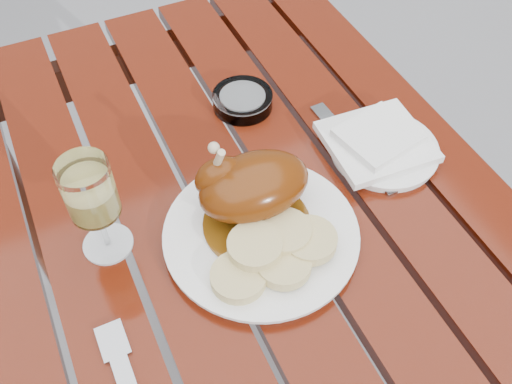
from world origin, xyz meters
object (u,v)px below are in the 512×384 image
side_plate (384,150)px  ashtray (243,100)px  dinner_plate (261,235)px  table (251,339)px  wine_glass (96,209)px

side_plate → ashtray: ashtray is taller
ashtray → side_plate: bearing=-51.2°
dinner_plate → side_plate: 0.26m
table → wine_glass: wine_glass is taller
table → ashtray: ashtray is taller
dinner_plate → ashtray: ashtray is taller
table → side_plate: bearing=9.9°
wine_glass → side_plate: 0.46m
ashtray → dinner_plate: bearing=-108.9°
dinner_plate → side_plate: (0.25, 0.07, -0.00)m
table → dinner_plate: size_ratio=4.28×
dinner_plate → wine_glass: size_ratio=1.67×
ashtray → table: bearing=-112.1°
table → dinner_plate: 0.38m
dinner_plate → ashtray: bearing=71.1°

